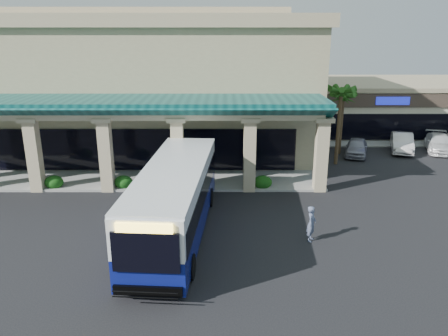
{
  "coord_description": "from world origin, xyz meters",
  "views": [
    {
      "loc": [
        -0.14,
        -21.09,
        9.84
      ],
      "look_at": [
        -0.11,
        3.02,
        2.2
      ],
      "focal_mm": 35.0,
      "sensor_mm": 36.0,
      "label": 1
    }
  ],
  "objects_px": {
    "pedestrian": "(311,224)",
    "car_silver": "(357,147)",
    "transit_bus": "(175,201)",
    "car_white": "(402,143)",
    "car_red": "(439,143)"
  },
  "relations": [
    {
      "from": "transit_bus",
      "to": "car_white",
      "type": "distance_m",
      "value": 23.49
    },
    {
      "from": "transit_bus",
      "to": "car_red",
      "type": "distance_m",
      "value": 25.96
    },
    {
      "from": "transit_bus",
      "to": "car_silver",
      "type": "height_order",
      "value": "transit_bus"
    },
    {
      "from": "car_red",
      "to": "transit_bus",
      "type": "bearing_deg",
      "value": -125.58
    },
    {
      "from": "car_silver",
      "to": "car_white",
      "type": "distance_m",
      "value": 4.37
    },
    {
      "from": "transit_bus",
      "to": "pedestrian",
      "type": "xyz_separation_m",
      "value": [
        6.65,
        -0.79,
        -0.87
      ]
    },
    {
      "from": "transit_bus",
      "to": "car_white",
      "type": "bearing_deg",
      "value": 45.86
    },
    {
      "from": "pedestrian",
      "to": "car_red",
      "type": "xyz_separation_m",
      "value": [
        14.0,
        16.49,
        -0.19
      ]
    },
    {
      "from": "pedestrian",
      "to": "car_white",
      "type": "bearing_deg",
      "value": -10.05
    },
    {
      "from": "pedestrian",
      "to": "car_silver",
      "type": "height_order",
      "value": "pedestrian"
    },
    {
      "from": "pedestrian",
      "to": "car_white",
      "type": "xyz_separation_m",
      "value": [
        10.84,
        16.44,
        -0.13
      ]
    },
    {
      "from": "car_silver",
      "to": "car_white",
      "type": "height_order",
      "value": "car_white"
    },
    {
      "from": "car_white",
      "to": "car_red",
      "type": "relative_size",
      "value": 0.96
    },
    {
      "from": "car_white",
      "to": "transit_bus",
      "type": "bearing_deg",
      "value": -120.94
    },
    {
      "from": "pedestrian",
      "to": "car_silver",
      "type": "distance_m",
      "value": 16.61
    }
  ]
}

